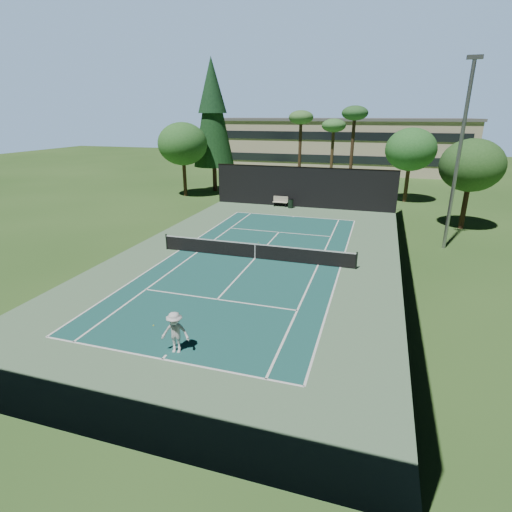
{
  "coord_description": "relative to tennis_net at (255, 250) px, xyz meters",
  "views": [
    {
      "loc": [
        7.28,
        -23.27,
        8.83
      ],
      "look_at": [
        1.0,
        -3.0,
        1.3
      ],
      "focal_mm": 28.0,
      "sensor_mm": 36.0,
      "label": 1
    }
  ],
  "objects": [
    {
      "name": "fence",
      "position": [
        0.0,
        0.06,
        1.45
      ],
      "size": [
        18.04,
        32.05,
        4.03
      ],
      "color": "black",
      "rests_on": "ground"
    },
    {
      "name": "tennis_ball_a",
      "position": [
        -1.67,
        -9.72,
        -0.52
      ],
      "size": [
        0.07,
        0.07,
        0.07
      ],
      "primitive_type": "sphere",
      "color": "#CED731",
      "rests_on": "ground"
    },
    {
      "name": "park_bench",
      "position": [
        -2.2,
        15.73,
        -0.01
      ],
      "size": [
        1.5,
        0.45,
        1.02
      ],
      "color": "beige",
      "rests_on": "ground"
    },
    {
      "name": "palm_c",
      "position": [
        4.0,
        23.0,
        8.05
      ],
      "size": [
        2.8,
        2.8,
        9.77
      ],
      "color": "#402C1B",
      "rests_on": "ground"
    },
    {
      "name": "player",
      "position": [
        0.27,
        -11.24,
        0.31
      ],
      "size": [
        1.21,
        0.82,
        1.73
      ],
      "primitive_type": "imported",
      "rotation": [
        0.0,
        0.0,
        0.17
      ],
      "color": "silver",
      "rests_on": "ground"
    },
    {
      "name": "decid_tree_b",
      "position": [
        14.0,
        12.0,
        4.52
      ],
      "size": [
        4.8,
        4.8,
        7.14
      ],
      "color": "#432A1C",
      "rests_on": "ground"
    },
    {
      "name": "court_surface",
      "position": [
        0.0,
        0.0,
        -0.55
      ],
      "size": [
        10.97,
        23.77,
        0.01
      ],
      "primitive_type": "cube",
      "color": "#19524D",
      "rests_on": "ground"
    },
    {
      "name": "decid_tree_c",
      "position": [
        -14.0,
        18.0,
        5.21
      ],
      "size": [
        5.44,
        5.44,
        8.09
      ],
      "color": "#4E3221",
      "rests_on": "ground"
    },
    {
      "name": "decid_tree_a",
      "position": [
        10.0,
        22.0,
        4.86
      ],
      "size": [
        5.12,
        5.12,
        7.62
      ],
      "color": "#4C3320",
      "rests_on": "ground"
    },
    {
      "name": "tennis_ball_d",
      "position": [
        -5.55,
        4.67,
        -0.52
      ],
      "size": [
        0.08,
        0.08,
        0.08
      ],
      "primitive_type": "sphere",
      "color": "#B5D22F",
      "rests_on": "ground"
    },
    {
      "name": "tennis_net",
      "position": [
        0.0,
        0.0,
        0.0
      ],
      "size": [
        12.9,
        0.1,
        1.1
      ],
      "color": "black",
      "rests_on": "ground"
    },
    {
      "name": "palm_a",
      "position": [
        -2.0,
        24.0,
        7.63
      ],
      "size": [
        2.8,
        2.8,
        9.32
      ],
      "color": "#422D1C",
      "rests_on": "ground"
    },
    {
      "name": "palm_b",
      "position": [
        1.5,
        26.0,
        6.8
      ],
      "size": [
        2.8,
        2.8,
        8.42
      ],
      "color": "#4C3820",
      "rests_on": "ground"
    },
    {
      "name": "tennis_ball_b",
      "position": [
        -0.77,
        3.3,
        -0.53
      ],
      "size": [
        0.06,
        0.06,
        0.06
      ],
      "primitive_type": "sphere",
      "color": "#C2E032",
      "rests_on": "ground"
    },
    {
      "name": "tennis_ball_c",
      "position": [
        0.95,
        2.67,
        -0.52
      ],
      "size": [
        0.07,
        0.07,
        0.07
      ],
      "primitive_type": "sphere",
      "color": "yellow",
      "rests_on": "ground"
    },
    {
      "name": "apron_slab",
      "position": [
        0.0,
        0.0,
        -0.55
      ],
      "size": [
        18.0,
        32.0,
        0.01
      ],
      "primitive_type": "cube",
      "color": "#567B58",
      "rests_on": "ground"
    },
    {
      "name": "campus_building",
      "position": [
        0.0,
        45.98,
        3.65
      ],
      "size": [
        40.5,
        12.5,
        8.3
      ],
      "color": "#BFB094",
      "rests_on": "ground"
    },
    {
      "name": "light_pole",
      "position": [
        12.0,
        6.0,
        5.9
      ],
      "size": [
        0.9,
        0.25,
        12.22
      ],
      "color": "#94969C",
      "rests_on": "ground"
    },
    {
      "name": "court_lines",
      "position": [
        0.0,
        0.0,
        -0.54
      ],
      "size": [
        11.07,
        23.87,
        0.01
      ],
      "color": "white",
      "rests_on": "ground"
    },
    {
      "name": "ground",
      "position": [
        0.0,
        0.0,
        -0.56
      ],
      "size": [
        160.0,
        160.0,
        0.0
      ],
      "primitive_type": "plane",
      "color": "#2E541F",
      "rests_on": "ground"
    },
    {
      "name": "pine_tree",
      "position": [
        -12.0,
        22.0,
        9.0
      ],
      "size": [
        4.8,
        4.8,
        15.0
      ],
      "color": "#462C1E",
      "rests_on": "ground"
    },
    {
      "name": "trash_bin",
      "position": [
        -1.04,
        15.29,
        -0.08
      ],
      "size": [
        0.56,
        0.56,
        0.95
      ],
      "color": "black",
      "rests_on": "ground"
    }
  ]
}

